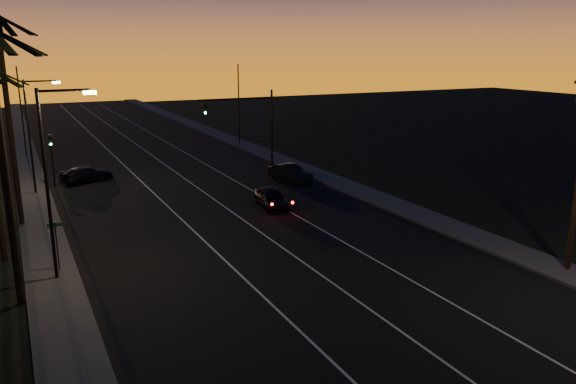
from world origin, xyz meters
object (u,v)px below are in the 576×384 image
right_car (290,173)px  cross_car (87,174)px  signal_mast (248,115)px  lead_car (272,198)px

right_car → cross_car: bearing=154.6°
signal_mast → lead_car: 14.25m
lead_car → right_car: size_ratio=1.06×
lead_car → right_car: right_car is taller
signal_mast → cross_car: 14.73m
lead_car → cross_car: 17.09m
lead_car → right_car: 7.96m
cross_car → signal_mast: bearing=-1.9°
right_car → cross_car: size_ratio=0.94×
signal_mast → right_car: 7.88m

